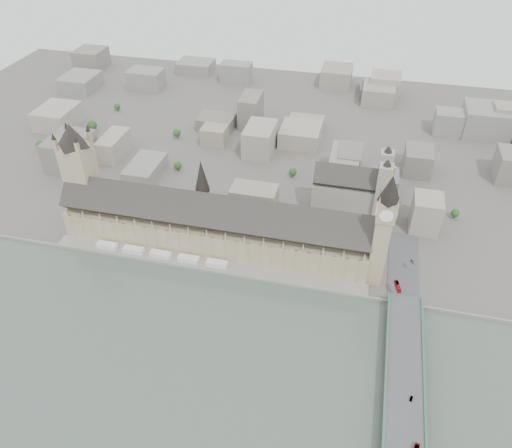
% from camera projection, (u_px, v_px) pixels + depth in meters
% --- Properties ---
extents(ground, '(900.00, 900.00, 0.00)m').
position_uv_depth(ground, '(208.00, 260.00, 425.10)').
color(ground, '#595651').
rests_on(ground, ground).
extents(river_thames, '(600.00, 600.00, 0.00)m').
position_uv_depth(river_thames, '(123.00, 439.00, 298.11)').
color(river_thames, '#49574E').
rests_on(river_thames, ground).
extents(embankment_wall, '(600.00, 1.50, 3.00)m').
position_uv_depth(embankment_wall, '(203.00, 270.00, 412.64)').
color(embankment_wall, gray).
rests_on(embankment_wall, ground).
extents(river_terrace, '(270.00, 15.00, 2.00)m').
position_uv_depth(river_terrace, '(205.00, 265.00, 418.72)').
color(river_terrace, gray).
rests_on(river_terrace, ground).
extents(terrace_tents, '(118.00, 7.00, 4.00)m').
position_uv_depth(terrace_tents, '(161.00, 254.00, 424.71)').
color(terrace_tents, white).
rests_on(terrace_tents, river_terrace).
extents(palace_of_westminster, '(265.00, 40.73, 55.44)m').
position_uv_depth(palace_of_westminster, '(214.00, 225.00, 426.40)').
color(palace_of_westminster, '#9B8669').
rests_on(palace_of_westminster, ground).
extents(elizabeth_tower, '(17.00, 17.00, 107.50)m').
position_uv_depth(elizabeth_tower, '(384.00, 223.00, 370.13)').
color(elizabeth_tower, '#9B8669').
rests_on(elizabeth_tower, ground).
extents(victoria_tower, '(30.00, 30.00, 100.00)m').
position_uv_depth(victoria_tower, '(80.00, 171.00, 434.07)').
color(victoria_tower, '#9B8669').
rests_on(victoria_tower, ground).
extents(central_tower, '(13.00, 13.00, 48.00)m').
position_uv_depth(central_tower, '(202.00, 185.00, 411.59)').
color(central_tower, '#9C8E6B').
rests_on(central_tower, ground).
extents(westminster_bridge, '(25.00, 325.00, 10.25)m').
position_uv_depth(westminster_bridge, '(403.00, 380.00, 324.52)').
color(westminster_bridge, '#474749').
rests_on(westminster_bridge, ground).
extents(bridge_parapets, '(25.00, 235.00, 1.15)m').
position_uv_depth(bridge_parapets, '(405.00, 438.00, 286.79)').
color(bridge_parapets, '#39684F').
rests_on(bridge_parapets, westminster_bridge).
extents(westminster_abbey, '(68.00, 36.00, 64.00)m').
position_uv_depth(westminster_abbey, '(352.00, 192.00, 462.28)').
color(westminster_abbey, gray).
rests_on(westminster_abbey, ground).
extents(city_skyline_inland, '(720.00, 360.00, 38.00)m').
position_uv_depth(city_skyline_inland, '(270.00, 117.00, 602.06)').
color(city_skyline_inland, gray).
rests_on(city_skyline_inland, ground).
extents(park_trees, '(110.00, 30.00, 15.00)m').
position_uv_depth(park_trees, '(217.00, 211.00, 468.56)').
color(park_trees, '#274C1B').
rests_on(park_trees, ground).
extents(red_bus_north, '(5.57, 12.57, 3.41)m').
position_uv_depth(red_bus_north, '(398.00, 286.00, 382.89)').
color(red_bus_north, red).
rests_on(red_bus_north, westminster_bridge).
extents(car_silver, '(2.26, 4.20, 1.32)m').
position_uv_depth(car_silver, '(411.00, 399.00, 307.22)').
color(car_silver, gray).
rests_on(car_silver, westminster_bridge).
extents(car_approach, '(4.19, 5.89, 1.58)m').
position_uv_depth(car_approach, '(412.00, 262.00, 406.82)').
color(car_approach, gray).
rests_on(car_approach, westminster_bridge).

